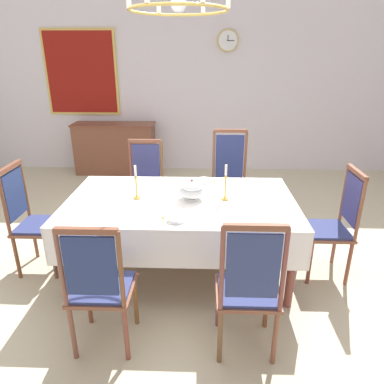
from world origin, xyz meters
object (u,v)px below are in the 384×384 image
at_px(candlestick_east, 225,186).
at_px(chandelier, 178,9).
at_px(chair_south_b, 248,287).
at_px(chair_head_west, 32,218).
at_px(chair_north_a, 145,183).
at_px(chair_north_b, 229,181).
at_px(framed_painting, 81,73).
at_px(dining_table, 181,206).
at_px(chair_head_east, 335,223).
at_px(bowl_near_left, 177,219).
at_px(chair_south_a, 99,285).
at_px(sideboard, 115,148).
at_px(bowl_near_right, 204,180).
at_px(spoon_primary, 164,219).
at_px(spoon_secondary, 214,181).
at_px(mounted_clock, 228,41).
at_px(soup_tureen, 192,190).
at_px(candlestick_west, 136,186).

bearing_deg(candlestick_east, chandelier, 180.00).
distance_m(chair_south_b, chair_head_west, 2.24).
xyz_separation_m(chair_north_a, candlestick_east, (0.92, -1.02, 0.36)).
height_order(chair_north_b, framed_painting, framed_painting).
height_order(dining_table, chair_head_east, chair_head_east).
bearing_deg(chair_north_a, bowl_near_left, 108.68).
bearing_deg(chair_south_a, candlestick_east, 47.95).
relative_size(sideboard, framed_painting, 1.01).
xyz_separation_m(chair_north_b, chandelier, (-0.53, -1.03, 1.78)).
height_order(chair_north_b, bowl_near_right, chair_north_b).
bearing_deg(chair_head_east, chair_north_b, 42.18).
xyz_separation_m(spoon_primary, chandelier, (0.11, 0.44, 1.59)).
height_order(chair_north_a, chair_head_east, chair_head_east).
bearing_deg(bowl_near_left, bowl_near_right, 76.48).
bearing_deg(spoon_primary, chair_head_west, 156.40).
xyz_separation_m(spoon_secondary, mounted_clock, (0.26, 2.84, 1.46)).
xyz_separation_m(dining_table, chandelier, (0.00, 0.00, 1.67)).
bearing_deg(chair_south_a, spoon_primary, 56.15).
bearing_deg(soup_tureen, chandelier, 180.00).
xyz_separation_m(chair_head_east, framed_painting, (-3.41, 3.35, 1.18)).
distance_m(chair_south_b, spoon_secondary, 1.55).
bearing_deg(chandelier, chair_head_west, 180.00).
distance_m(candlestick_west, chandelier, 1.52).
distance_m(spoon_primary, spoon_secondary, 1.03).
distance_m(chair_south_b, chandelier, 2.15).
height_order(chair_north_a, candlestick_east, candlestick_east).
distance_m(chair_head_east, sideboard, 4.21).
height_order(chair_south_b, spoon_secondary, chair_south_b).
distance_m(candlestick_east, mounted_clock, 3.60).
bearing_deg(spoon_primary, candlestick_west, 118.82).
xyz_separation_m(soup_tureen, spoon_primary, (-0.22, -0.44, -0.09)).
height_order(soup_tureen, mounted_clock, mounted_clock).
xyz_separation_m(chair_north_a, chair_north_b, (1.04, 0.01, 0.04)).
bearing_deg(chair_south_a, chandelier, 63.59).
bearing_deg(chair_head_west, chair_south_a, 43.11).
height_order(bowl_near_left, spoon_secondary, bowl_near_left).
height_order(dining_table, chair_north_b, chair_north_b).
height_order(candlestick_east, chandelier, chandelier).
xyz_separation_m(chair_south_a, spoon_secondary, (0.83, 1.52, 0.24)).
bearing_deg(mounted_clock, spoon_primary, -100.55).
height_order(bowl_near_left, framed_painting, framed_painting).
height_order(bowl_near_right, sideboard, sideboard).
distance_m(bowl_near_left, chandelier, 1.64).
xyz_separation_m(candlestick_west, bowl_near_right, (0.63, 0.47, -0.11)).
bearing_deg(spoon_secondary, chair_head_west, -165.98).
bearing_deg(bowl_near_left, spoon_secondary, 70.98).
bearing_deg(soup_tureen, spoon_secondary, 65.96).
bearing_deg(bowl_near_left, chair_north_a, 108.68).
bearing_deg(chair_head_west, chair_south_b, 62.79).
height_order(chair_head_east, mounted_clock, mounted_clock).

